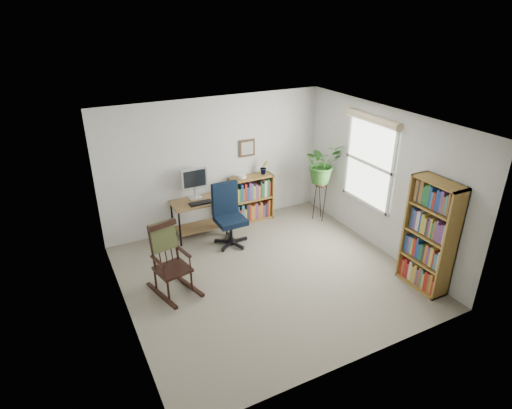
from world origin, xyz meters
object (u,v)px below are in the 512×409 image
office_chair (231,216)px  tall_bookshelf (430,236)px  low_bookshelf (251,199)px  desk (199,218)px  rocking_chair (172,260)px

office_chair → tall_bookshelf: (2.03, -2.38, 0.29)m
office_chair → low_bookshelf: (0.73, 0.68, -0.10)m
desk → low_bookshelf: 1.11m
rocking_chair → low_bookshelf: rocking_chair is taller
desk → tall_bookshelf: 3.83m
desk → low_bookshelf: (1.10, 0.12, 0.11)m
rocking_chair → tall_bookshelf: size_ratio=0.64×
desk → office_chair: 0.71m
desk → rocking_chair: size_ratio=0.87×
office_chair → low_bookshelf: bearing=42.2°
desk → office_chair: bearing=-57.0°
desk → office_chair: office_chair is taller
desk → office_chair: (0.37, -0.56, 0.21)m
low_bookshelf → tall_bookshelf: 3.35m
tall_bookshelf → rocking_chair: bearing=155.6°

